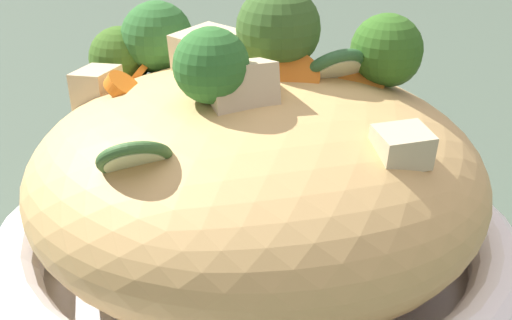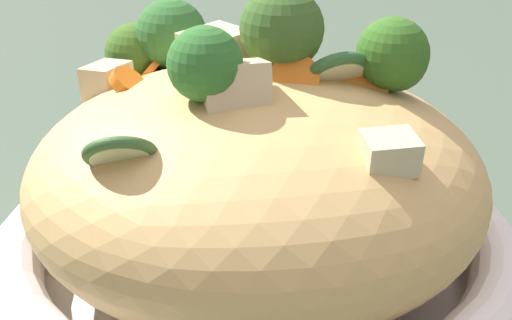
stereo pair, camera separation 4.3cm
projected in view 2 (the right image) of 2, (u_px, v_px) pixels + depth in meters
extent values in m
plane|color=#435344|center=(256.00, 299.00, 0.47)|extent=(3.00, 3.00, 0.00)
cylinder|color=white|center=(256.00, 285.00, 0.46)|extent=(0.29, 0.29, 0.02)
torus|color=white|center=(256.00, 247.00, 0.45)|extent=(0.31, 0.31, 0.03)
ellipsoid|color=tan|center=(256.00, 180.00, 0.43)|extent=(0.26, 0.26, 0.12)
torus|color=tan|center=(292.00, 110.00, 0.44)|extent=(0.09, 0.09, 0.02)
torus|color=#D8B26E|center=(225.00, 120.00, 0.41)|extent=(0.07, 0.07, 0.01)
torus|color=tan|center=(314.00, 95.00, 0.42)|extent=(0.09, 0.09, 0.03)
torus|color=tan|center=(314.00, 127.00, 0.40)|extent=(0.08, 0.08, 0.02)
cone|color=#A1B573|center=(281.00, 74.00, 0.43)|extent=(0.02, 0.03, 0.02)
sphere|color=#385C26|center=(282.00, 29.00, 0.42)|extent=(0.06, 0.06, 0.05)
cone|color=#A3C070|center=(206.00, 102.00, 0.39)|extent=(0.02, 0.02, 0.01)
sphere|color=#2E692C|center=(205.00, 64.00, 0.38)|extent=(0.05, 0.05, 0.04)
cone|color=#9DB57A|center=(387.00, 90.00, 0.43)|extent=(0.02, 0.02, 0.01)
sphere|color=#326420|center=(390.00, 52.00, 0.42)|extent=(0.04, 0.04, 0.04)
cone|color=#A5BE75|center=(386.00, 92.00, 0.43)|extent=(0.02, 0.02, 0.02)
sphere|color=#2E652F|center=(389.00, 53.00, 0.42)|extent=(0.05, 0.05, 0.04)
cone|color=#97C378|center=(173.00, 72.00, 0.49)|extent=(0.03, 0.03, 0.02)
sphere|color=#2F682E|center=(171.00, 35.00, 0.48)|extent=(0.06, 0.06, 0.04)
cone|color=#A3BC70|center=(394.00, 94.00, 0.43)|extent=(0.02, 0.02, 0.02)
sphere|color=#3A632D|center=(396.00, 59.00, 0.42)|extent=(0.05, 0.05, 0.04)
cone|color=#98C279|center=(137.00, 87.00, 0.50)|extent=(0.03, 0.03, 0.02)
sphere|color=#3C6421|center=(135.00, 53.00, 0.49)|extent=(0.05, 0.05, 0.04)
cylinder|color=orange|center=(149.00, 72.00, 0.48)|extent=(0.03, 0.02, 0.02)
cylinder|color=orange|center=(364.00, 80.00, 0.42)|extent=(0.03, 0.03, 0.02)
cylinder|color=orange|center=(127.00, 82.00, 0.43)|extent=(0.03, 0.03, 0.02)
cylinder|color=orange|center=(295.00, 78.00, 0.41)|extent=(0.02, 0.03, 0.02)
cylinder|color=beige|center=(120.00, 154.00, 0.36)|extent=(0.03, 0.03, 0.02)
torus|color=#38632F|center=(120.00, 154.00, 0.36)|extent=(0.03, 0.04, 0.03)
cylinder|color=beige|center=(284.00, 69.00, 0.52)|extent=(0.04, 0.04, 0.02)
torus|color=#376230|center=(284.00, 69.00, 0.52)|extent=(0.05, 0.04, 0.02)
cylinder|color=beige|center=(335.00, 75.00, 0.42)|extent=(0.03, 0.04, 0.03)
torus|color=#2F5E32|center=(335.00, 75.00, 0.42)|extent=(0.04, 0.04, 0.03)
cylinder|color=beige|center=(239.00, 55.00, 0.46)|extent=(0.03, 0.03, 0.03)
torus|color=#34642C|center=(239.00, 55.00, 0.46)|extent=(0.04, 0.03, 0.04)
cube|color=#C8B88E|center=(216.00, 54.00, 0.44)|extent=(0.04, 0.05, 0.03)
cube|color=beige|center=(234.00, 86.00, 0.39)|extent=(0.03, 0.03, 0.03)
cube|color=#D0BA8D|center=(107.00, 82.00, 0.46)|extent=(0.03, 0.03, 0.02)
cube|color=beige|center=(389.00, 153.00, 0.35)|extent=(0.02, 0.03, 0.02)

